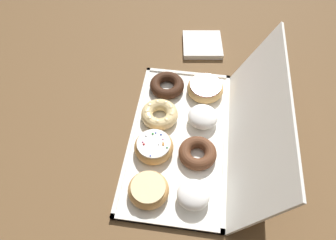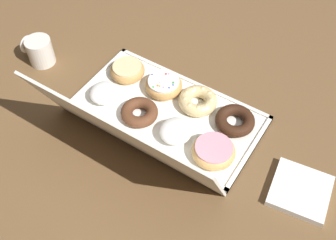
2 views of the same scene
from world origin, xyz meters
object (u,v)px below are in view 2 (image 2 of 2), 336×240
at_px(glazed_ring_donut_3, 127,70).
at_px(chocolate_cake_ring_donut_6, 139,112).
at_px(donut_box, 168,112).
at_px(pink_frosted_donut_4, 214,151).
at_px(sprinkle_donut_2, 164,85).
at_px(coffee_mug, 39,50).
at_px(powdered_filled_donut_7, 104,93).
at_px(chocolate_cake_ring_donut_0, 235,121).
at_px(powdered_filled_donut_5, 175,131).
at_px(napkin_stack, 300,191).
at_px(cruller_donut_1, 198,101).

distance_m(glazed_ring_donut_3, chocolate_cake_ring_donut_6, 0.18).
xyz_separation_m(donut_box, glazed_ring_donut_3, (0.19, -0.06, 0.02)).
relative_size(pink_frosted_donut_4, chocolate_cake_ring_donut_6, 1.09).
bearing_deg(sprinkle_donut_2, glazed_ring_donut_3, 3.19).
relative_size(glazed_ring_donut_3, coffee_mug, 1.07).
xyz_separation_m(sprinkle_donut_2, glazed_ring_donut_3, (0.13, 0.01, -0.00)).
bearing_deg(donut_box, coffee_mug, 4.17).
bearing_deg(powdered_filled_donut_7, sprinkle_donut_2, -136.34).
relative_size(chocolate_cake_ring_donut_0, glazed_ring_donut_3, 1.05).
relative_size(pink_frosted_donut_4, powdered_filled_donut_5, 1.30).
xyz_separation_m(donut_box, chocolate_cake_ring_donut_6, (0.06, 0.06, 0.02)).
bearing_deg(coffee_mug, glazed_ring_donut_3, -161.64).
xyz_separation_m(glazed_ring_donut_3, chocolate_cake_ring_donut_6, (-0.13, 0.12, -0.00)).
xyz_separation_m(pink_frosted_donut_4, chocolate_cake_ring_donut_6, (0.25, -0.00, -0.00)).
distance_m(pink_frosted_donut_4, coffee_mug, 0.66).
distance_m(chocolate_cake_ring_donut_0, pink_frosted_donut_4, 0.13).
bearing_deg(pink_frosted_donut_4, napkin_stack, -173.99).
distance_m(coffee_mug, napkin_stack, 0.90).
bearing_deg(chocolate_cake_ring_donut_0, powdered_filled_donut_7, 17.94).
bearing_deg(cruller_donut_1, coffee_mug, 10.92).
bearing_deg(powdered_filled_donut_5, chocolate_cake_ring_donut_6, -2.42).
bearing_deg(chocolate_cake_ring_donut_6, powdered_filled_donut_5, 177.58).
bearing_deg(donut_box, powdered_filled_donut_5, 135.47).
height_order(coffee_mug, napkin_stack, coffee_mug).
bearing_deg(pink_frosted_donut_4, sprinkle_donut_2, -28.14).
height_order(chocolate_cake_ring_donut_0, powdered_filled_donut_5, powdered_filled_donut_5).
distance_m(donut_box, powdered_filled_donut_7, 0.20).
bearing_deg(glazed_ring_donut_3, pink_frosted_donut_4, 161.82).
relative_size(pink_frosted_donut_4, napkin_stack, 0.82).
bearing_deg(sprinkle_donut_2, donut_box, 131.29).
relative_size(donut_box, cruller_donut_1, 4.72).
bearing_deg(glazed_ring_donut_3, donut_box, 162.71).
bearing_deg(sprinkle_donut_2, coffee_mug, 13.71).
bearing_deg(powdered_filled_donut_5, napkin_stack, -175.89).
xyz_separation_m(chocolate_cake_ring_donut_6, napkin_stack, (-0.49, -0.02, -0.02)).
relative_size(glazed_ring_donut_3, powdered_filled_donut_5, 1.19).
height_order(glazed_ring_donut_3, pink_frosted_donut_4, pink_frosted_donut_4).
bearing_deg(glazed_ring_donut_3, coffee_mug, 18.36).
bearing_deg(napkin_stack, glazed_ring_donut_3, -9.04).
distance_m(donut_box, pink_frosted_donut_4, 0.20).
distance_m(donut_box, sprinkle_donut_2, 0.09).
bearing_deg(chocolate_cake_ring_donut_0, pink_frosted_donut_4, 89.88).
xyz_separation_m(powdered_filled_donut_7, napkin_stack, (-0.62, -0.02, -0.02)).
xyz_separation_m(chocolate_cake_ring_donut_0, pink_frosted_donut_4, (0.00, 0.13, 0.00)).
relative_size(coffee_mug, napkin_stack, 0.70).
height_order(cruller_donut_1, pink_frosted_donut_4, same).
bearing_deg(chocolate_cake_ring_donut_0, chocolate_cake_ring_donut_6, 26.36).
bearing_deg(donut_box, powdered_filled_donut_7, 17.29).
relative_size(sprinkle_donut_2, powdered_filled_donut_7, 1.31).
relative_size(donut_box, napkin_stack, 3.75).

